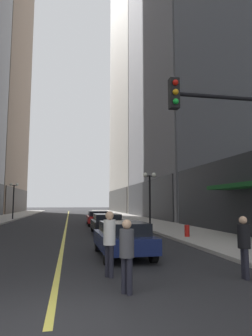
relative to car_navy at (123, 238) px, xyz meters
The scene contains 18 objects.
ground_plane 28.78m from the car_navy, 94.69° to the left, with size 200.00×200.00×0.00m, color #262628.
sidewalk_left 30.58m from the car_navy, 110.29° to the left, with size 4.50×78.00×0.15m, color #ADA8A0.
sidewalk_right 29.28m from the car_navy, 78.38° to the left, with size 4.50×78.00×0.15m, color #ADA8A0.
lane_centre_stripe 28.78m from the car_navy, 94.69° to the left, with size 0.16×70.00×0.01m, color #E5D64C.
building_left_far 69.50m from the car_navy, 108.68° to the left, with size 10.76×26.00×82.14m.
building_right_mid 42.03m from the car_navy, 64.08° to the left, with size 11.28×24.00×57.66m.
building_right_far 69.38m from the car_navy, 74.63° to the left, with size 13.39×26.00×84.41m.
storefront_awning_right 8.45m from the car_navy, 25.60° to the left, with size 1.60×5.24×3.12m.
car_navy is the anchor object (origin of this frame).
car_black 8.60m from the car_navy, 87.36° to the left, with size 1.87×4.35×1.32m.
car_red 16.18m from the car_navy, 88.30° to the left, with size 2.00×4.69×1.32m.
pedestrian_in_white_shirt 3.21m from the car_navy, 106.90° to the right, with size 0.47×0.47×1.82m.
pedestrian_with_orange_bag 4.71m from the car_navy, 98.97° to the right, with size 0.48×0.48×1.67m.
pedestrian_in_black_coat 4.78m from the car_navy, 55.88° to the right, with size 0.37×0.37×1.69m.
traffic_light_near_right 5.62m from the car_navy, 50.74° to the right, with size 3.43×0.35×5.65m.
street_lamp_left_far 27.55m from the car_navy, 108.61° to the left, with size 1.06×0.36×4.43m.
street_lamp_right_mid 11.86m from the car_navy, 69.55° to the left, with size 1.06×0.36×4.43m.
fire_hydrant_right 6.54m from the car_navy, 45.93° to the left, with size 0.28×0.28×0.80m, color red.
Camera 1 is at (0.32, -5.17, 2.06)m, focal length 31.59 mm.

